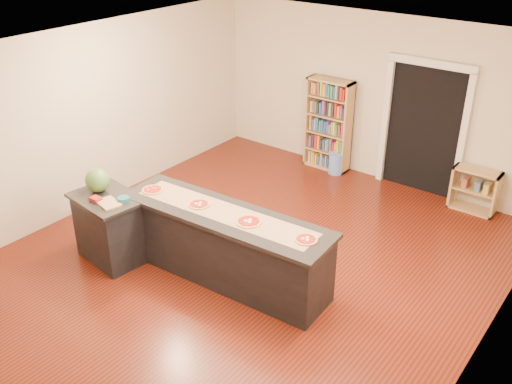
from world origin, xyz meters
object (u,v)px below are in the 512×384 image
Objects in this scene: kitchen_island at (225,245)px; waste_bin at (336,163)px; watermelon at (98,180)px; bookshelf at (328,125)px; low_shelf at (474,190)px; side_counter at (111,227)px.

kitchen_island is 3.63m from waste_bin.
kitchen_island is 1.89m from watermelon.
watermelon is at bearing -106.97° from waste_bin.
low_shelf is at bearing -0.09° from bookshelf.
side_counter is 1.36× the size of low_shelf.
waste_bin is at bearing 73.03° from watermelon.
watermelon is at bearing 175.10° from side_counter.
side_counter is 0.66m from watermelon.
side_counter is 0.58× the size of bookshelf.
side_counter is at bearing -104.21° from waste_bin.
kitchen_island is at bearing 28.33° from side_counter.
kitchen_island reaches higher than low_shelf.
kitchen_island reaches higher than side_counter.
side_counter is at bearing -162.07° from kitchen_island.
watermelon reaches higher than side_counter.
low_shelf is 5.64m from watermelon.
side_counter is 4.31m from waste_bin.
kitchen_island is 8.97× the size of watermelon.
watermelon is (-0.20, 0.04, 0.62)m from side_counter.
kitchen_island is 1.60m from side_counter.
bookshelf reaches higher than watermelon.
bookshelf reaches higher than waste_bin.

